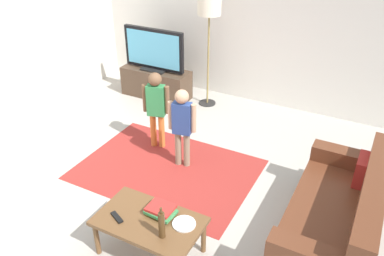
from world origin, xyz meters
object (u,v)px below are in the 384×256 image
object	(u,v)px
child_near_tv	(156,104)
child_center	(182,122)
couch	(340,220)
plate	(184,224)
bottle	(162,225)
tv	(154,50)
coffee_table	(149,224)
tv_stand	(156,83)
floor_lamp	(209,12)
book_stack	(161,210)
tv_remote	(117,217)

from	to	relation	value
child_near_tv	child_center	world-z (taller)	child_near_tv
couch	plate	size ratio (longest dim) A/B	8.18
child_center	bottle	world-z (taller)	child_center
tv	coffee_table	size ratio (longest dim) A/B	1.10
tv_stand	floor_lamp	distance (m)	1.60
child_near_tv	couch	bearing A→B (deg)	-15.14
tv_stand	plate	xyz separation A→B (m)	(2.18, -2.95, 0.18)
child_near_tv	coffee_table	size ratio (longest dim) A/B	1.10
plate	tv_stand	bearing A→B (deg)	126.48
couch	book_stack	distance (m)	1.76
couch	coffee_table	distance (m)	1.86
couch	book_stack	world-z (taller)	couch
tv	floor_lamp	xyz separation A→B (m)	(0.92, 0.17, 0.70)
tv	child_center	world-z (taller)	tv
child_center	bottle	size ratio (longest dim) A/B	3.23
floor_lamp	tv	bearing A→B (deg)	-169.35
child_near_tv	tv_remote	xyz separation A→B (m)	(0.69, -1.80, -0.23)
book_stack	tv	bearing A→B (deg)	123.40
coffee_table	plate	world-z (taller)	plate
tv_stand	floor_lamp	bearing A→B (deg)	9.39
tv_stand	bottle	size ratio (longest dim) A/B	3.63
tv	child_near_tv	bearing A→B (deg)	-56.61
tv_remote	child_near_tv	bearing A→B (deg)	136.86
book_stack	bottle	bearing A→B (deg)	-55.85
coffee_table	plate	bearing A→B (deg)	17.34
child_near_tv	bottle	bearing A→B (deg)	-56.49
tv_stand	coffee_table	world-z (taller)	tv_stand
floor_lamp	plate	world-z (taller)	floor_lamp
child_near_tv	plate	bearing A→B (deg)	-50.72
bottle	couch	bearing A→B (deg)	39.29
child_center	coffee_table	size ratio (longest dim) A/B	1.07
child_center	plate	bearing A→B (deg)	-60.32
child_near_tv	plate	distance (m)	2.05
tv_remote	plate	size ratio (longest dim) A/B	0.77
floor_lamp	coffee_table	world-z (taller)	floor_lamp
tv	couch	size ratio (longest dim) A/B	0.61
bottle	coffee_table	bearing A→B (deg)	151.39
child_near_tv	child_center	bearing A→B (deg)	-24.09
tv_stand	coffee_table	distance (m)	3.57
coffee_table	couch	bearing A→B (deg)	32.12
child_center	coffee_table	bearing A→B (deg)	-72.84
tv_stand	floor_lamp	world-z (taller)	floor_lamp
tv	book_stack	size ratio (longest dim) A/B	3.82
tv_stand	tv_remote	xyz separation A→B (m)	(1.58, -3.17, 0.19)
child_center	coffee_table	distance (m)	1.54
child_near_tv	bottle	size ratio (longest dim) A/B	3.33
tv_stand	coffee_table	xyz separation A→B (m)	(1.86, -3.05, 0.13)
couch	floor_lamp	world-z (taller)	floor_lamp
tv_stand	book_stack	distance (m)	3.51
tv_stand	couch	xyz separation A→B (m)	(3.44, -2.06, 0.05)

